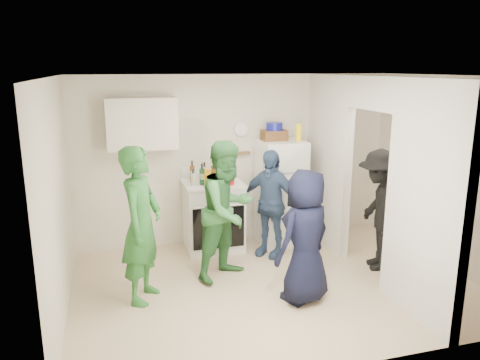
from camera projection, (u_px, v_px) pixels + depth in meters
name	position (u px, v px, depth m)	size (l,w,h in m)	color
floor	(275.00, 284.00, 5.74)	(4.80, 4.80, 0.00)	beige
wall_back	(237.00, 159.00, 7.03)	(4.80, 4.80, 0.00)	silver
wall_front	(348.00, 235.00, 3.86)	(4.80, 4.80, 0.00)	silver
wall_left	(57.00, 202.00, 4.81)	(3.40, 3.40, 0.00)	silver
wall_right	(450.00, 173.00, 6.08)	(3.40, 3.40, 0.00)	silver
ceiling	(279.00, 76.00, 5.15)	(4.80, 4.80, 0.00)	white
partition_pier_back	(328.00, 162.00, 6.79)	(0.12, 1.20, 2.50)	silver
partition_pier_front	(425.00, 204.00, 4.74)	(0.12, 1.20, 2.50)	silver
partition_header	(374.00, 93.00, 5.52)	(0.12, 1.00, 0.40)	silver
stove	(213.00, 216.00, 6.78)	(0.84, 0.70, 1.00)	white
upper_cabinet	(142.00, 124.00, 6.35)	(0.95, 0.34, 0.70)	silver
fridge	(281.00, 192.00, 6.96)	(0.64, 0.62, 1.56)	white
wicker_basket	(274.00, 135.00, 6.78)	(0.35, 0.25, 0.15)	brown
blue_bowl	(274.00, 126.00, 6.75)	(0.24, 0.24, 0.11)	navy
yellow_cup_stack_top	(299.00, 132.00, 6.71)	(0.09, 0.09, 0.25)	yellow
wall_clock	(241.00, 129.00, 6.92)	(0.22, 0.22, 0.03)	white
spice_shelf	(238.00, 153.00, 6.96)	(0.35, 0.08, 0.03)	olive
nook_window	(441.00, 141.00, 6.17)	(0.03, 0.70, 0.80)	black
nook_window_frame	(440.00, 141.00, 6.17)	(0.04, 0.76, 0.86)	white
nook_valance	(441.00, 114.00, 6.08)	(0.04, 0.82, 0.18)	white
yellow_cup_stack_stove	(208.00, 178.00, 6.40)	(0.09, 0.09, 0.25)	gold
red_cup	(231.00, 181.00, 6.52)	(0.09, 0.09, 0.12)	red
person_green_left	(141.00, 225.00, 5.19)	(0.65, 0.43, 1.78)	#317B37
person_green_center	(228.00, 210.00, 5.78)	(0.85, 0.66, 1.75)	#3D8139
person_denim	(270.00, 203.00, 6.48)	(0.89, 0.37, 1.52)	#364A77
person_navy	(305.00, 237.00, 5.20)	(0.75, 0.49, 1.53)	black
person_nook	(379.00, 210.00, 6.06)	(1.03, 0.59, 1.59)	black
bottle_a	(192.00, 171.00, 6.68)	(0.07, 0.07, 0.31)	brown
bottle_b	(202.00, 174.00, 6.51)	(0.07, 0.07, 0.30)	#1A4F2F
bottle_c	(204.00, 171.00, 6.76)	(0.07, 0.07, 0.27)	#AAAEB8
bottle_d	(214.00, 174.00, 6.60)	(0.07, 0.07, 0.28)	brown
bottle_e	(216.00, 171.00, 6.81)	(0.06, 0.06, 0.24)	#9FA6B0
bottle_f	(226.00, 170.00, 6.69)	(0.06, 0.06, 0.32)	black
bottle_g	(227.00, 168.00, 6.83)	(0.06, 0.06, 0.33)	brown
bottle_h	(193.00, 177.00, 6.43)	(0.07, 0.07, 0.24)	#B8BEC5
bottle_i	(214.00, 171.00, 6.75)	(0.07, 0.07, 0.29)	#563F0E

